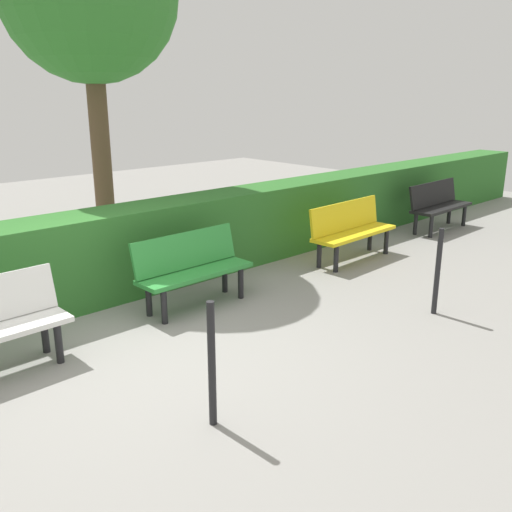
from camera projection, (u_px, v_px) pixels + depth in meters
The scene contains 7 objects.
ground_plane at pixel (148, 348), 5.48m from camera, with size 22.97×22.97×0.00m, color gray.
bench_black at pixel (438, 203), 10.03m from camera, with size 1.54×0.50×0.86m.
bench_yellow at pixel (351, 228), 8.23m from camera, with size 1.60×0.51×0.86m.
bench_green at pixel (192, 266), 6.46m from camera, with size 1.43×0.49×0.86m.
hedge_row at pixel (158, 244), 7.19m from camera, with size 18.97×0.70×1.07m, color #2D6B28.
railing_post_mid at pixel (438, 272), 6.20m from camera, with size 0.06×0.06×1.00m, color black.
railing_post_far at pixel (212, 365), 4.10m from camera, with size 0.06×0.06×1.00m, color black.
Camera 1 is at (2.62, 4.38, 2.44)m, focal length 38.92 mm.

